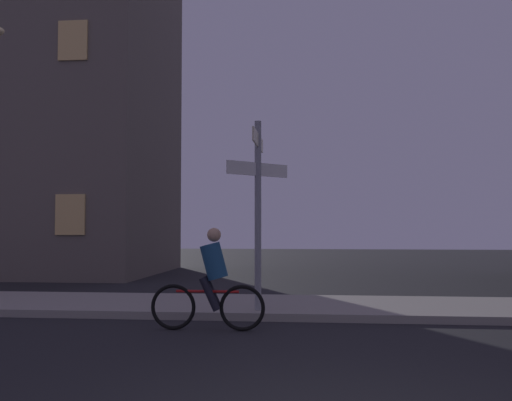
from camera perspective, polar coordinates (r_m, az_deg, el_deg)
The scene contains 3 objects.
sidewalk_kerb at distance 11.63m, azimuth 6.86°, elevation -10.27°, with size 40.00×2.88×0.14m, color gray.
signpost at distance 10.56m, azimuth 0.19°, elevation 0.46°, with size 1.01×1.67×3.40m.
cyclist at distance 9.32m, azimuth -4.42°, elevation -7.98°, with size 1.82×0.32×1.61m.
Camera 1 is at (-0.17, -4.73, 1.61)m, focal length 41.10 mm.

